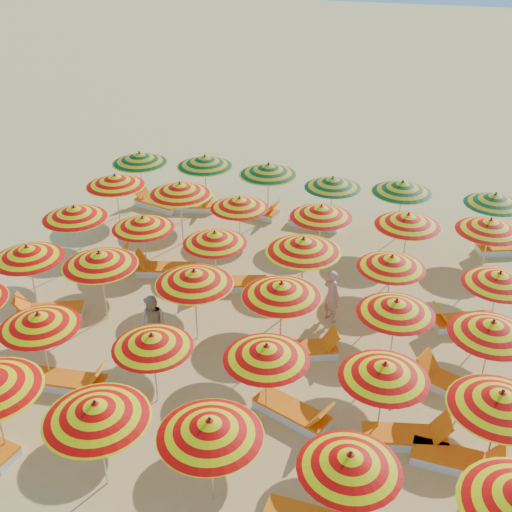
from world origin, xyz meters
name	(u,v)px	position (x,y,z in m)	size (l,w,h in m)	color
ground	(251,317)	(0.00, 0.00, 0.00)	(120.00, 120.00, 0.00)	#E1B264
umbrella_2	(96,411)	(-1.05, -6.06, 1.82)	(2.58, 2.58, 2.07)	silver
umbrella_3	(210,428)	(1.00, -5.84, 1.77)	(2.18, 2.18, 2.01)	silver
umbrella_4	(350,461)	(3.43, -5.81, 1.66)	(1.83, 1.83, 1.88)	silver
umbrella_7	(39,320)	(-3.74, -3.71, 1.67)	(2.14, 2.14, 1.89)	silver
umbrella_8	(152,341)	(-1.07, -3.66, 1.62)	(1.93, 1.93, 1.84)	silver
umbrella_9	(266,352)	(1.35, -3.42, 1.68)	(2.32, 2.32, 1.91)	silver
umbrella_10	(385,371)	(3.73, -3.35, 1.68)	(2.07, 2.07, 1.91)	silver
umbrella_11	(501,400)	(5.85, -3.74, 1.80)	(2.48, 2.48, 2.04)	silver
umbrella_12	(27,252)	(-5.68, -1.18, 1.72)	(2.27, 2.27, 1.96)	silver
umbrella_13	(99,259)	(-3.65, -1.08, 1.80)	(2.15, 2.15, 2.05)	silver
umbrella_14	(194,277)	(-1.04, -1.25, 1.80)	(2.55, 2.55, 2.04)	silver
umbrella_15	(281,289)	(1.10, -1.16, 1.77)	(2.18, 2.18, 2.01)	silver
umbrella_16	(396,307)	(3.74, -1.00, 1.67)	(1.85, 1.85, 1.90)	silver
umbrella_17	(492,328)	(5.79, -1.34, 1.72)	(1.98, 1.98, 1.95)	silver
umbrella_18	(74,212)	(-5.70, 1.24, 1.77)	(2.13, 2.13, 2.01)	silver
umbrella_19	(143,223)	(-3.61, 1.37, 1.66)	(1.92, 1.92, 1.89)	silver
umbrella_20	(215,238)	(-1.34, 1.08, 1.65)	(2.24, 2.24, 1.88)	silver
umbrella_21	(303,245)	(1.16, 0.95, 1.87)	(2.65, 2.65, 2.12)	silver
umbrella_22	(392,262)	(3.43, 1.08, 1.65)	(2.21, 2.21, 1.87)	silver
umbrella_23	(499,278)	(6.03, 0.98, 1.65)	(2.22, 2.22, 1.88)	silver
umbrella_24	(115,180)	(-5.65, 3.70, 1.80)	(2.47, 2.47, 2.04)	silver
umbrella_25	(180,189)	(-3.30, 3.43, 1.89)	(2.12, 2.12, 2.15)	silver
umbrella_26	(239,203)	(-1.36, 3.40, 1.67)	(2.26, 2.26, 1.90)	silver
umbrella_27	(321,211)	(1.15, 3.39, 1.72)	(2.25, 2.25, 1.96)	silver
umbrella_28	(408,220)	(3.65, 3.39, 1.78)	(2.12, 2.12, 2.02)	silver
umbrella_29	(490,225)	(5.88, 3.71, 1.77)	(2.35, 2.35, 2.01)	silver
umbrella_30	(140,158)	(-5.72, 5.71, 1.83)	(2.08, 2.08, 2.08)	silver
umbrella_31	(205,161)	(-3.43, 6.04, 1.83)	(2.40, 2.40, 2.08)	silver
umbrella_32	(268,169)	(-1.12, 5.86, 1.85)	(2.51, 2.51, 2.10)	silver
umbrella_33	(333,183)	(1.09, 5.67, 1.71)	(2.09, 2.09, 1.94)	silver
umbrella_34	(402,187)	(3.30, 5.69, 1.80)	(2.50, 2.50, 2.05)	silver
umbrella_35	(495,199)	(6.08, 5.75, 1.71)	(2.24, 2.24, 1.95)	silver
lounger_4	(71,382)	(-3.14, -3.80, 0.15)	(1.78, 0.74, 0.69)	white
lounger_5	(294,412)	(1.95, -3.37, 0.15)	(1.82, 1.18, 0.69)	white
lounger_6	(406,437)	(4.32, -3.42, 0.15)	(1.82, 0.93, 0.69)	white
lounger_7	(458,460)	(5.35, -3.77, 0.15)	(1.76, 0.68, 0.69)	white
lounger_8	(49,311)	(-5.18, -1.44, 0.15)	(1.82, 1.21, 0.69)	white
lounger_9	(304,350)	(1.69, -1.18, 0.15)	(1.83, 1.16, 0.69)	white
lounger_10	(452,386)	(5.19, -1.55, 0.15)	(1.82, 1.24, 0.69)	white
lounger_11	(102,261)	(-5.11, 1.42, 0.15)	(1.83, 1.11, 0.69)	white
lounger_12	(164,269)	(-3.11, 1.47, 0.15)	(1.82, 0.98, 0.69)	white
lounger_13	(235,284)	(-0.84, 1.27, 0.15)	(1.83, 1.08, 0.69)	white
lounger_14	(464,322)	(5.44, 1.14, 0.15)	(1.82, 1.24, 0.69)	white
lounger_15	(157,204)	(-5.22, 5.70, 0.15)	(1.82, 1.03, 0.69)	white
lounger_16	(191,206)	(-3.94, 5.83, 0.15)	(1.82, 0.96, 0.69)	white
lounger_17	(256,211)	(-1.62, 6.07, 0.15)	(1.82, 0.97, 0.69)	white
lounger_18	(316,222)	(0.59, 5.78, 0.15)	(1.77, 0.72, 0.69)	white
lounger_19	(503,248)	(6.59, 5.61, 0.15)	(1.83, 1.15, 0.69)	white
beachgoer_b	(153,324)	(-1.88, -1.95, 0.75)	(0.73, 0.57, 1.49)	tan
beachgoer_a	(332,295)	(2.04, 0.50, 0.75)	(0.55, 0.36, 1.49)	tan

